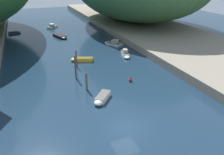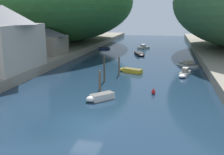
# 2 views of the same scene
# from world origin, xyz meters

# --- Properties ---
(water_surface) EXTENTS (130.00, 130.00, 0.00)m
(water_surface) POSITION_xyz_m (0.00, 30.00, 0.00)
(water_surface) COLOR #192D42
(water_surface) RESTS_ON ground
(right_bank) EXTENTS (22.00, 120.00, 1.38)m
(right_bank) POSITION_xyz_m (23.74, 30.00, 0.69)
(right_bank) COLOR gray
(right_bank) RESTS_ON ground
(boat_moored_right) EXTENTS (3.19, 5.58, 0.61)m
(boat_moored_right) POSITION_xyz_m (0.24, 38.11, 0.30)
(boat_moored_right) COLOR black
(boat_moored_right) RESTS_ON water_surface
(boat_navy_launch) EXTENTS (3.10, 3.27, 0.70)m
(boat_navy_launch) POSITION_xyz_m (-0.48, 5.99, 0.34)
(boat_navy_launch) COLOR silver
(boat_navy_launch) RESTS_ON water_surface
(boat_small_dinghy) EXTENTS (3.95, 4.55, 1.12)m
(boat_small_dinghy) POSITION_xyz_m (10.05, 27.78, 0.34)
(boat_small_dinghy) COLOR silver
(boat_small_dinghy) RESTS_ON water_surface
(boat_near_quay) EXTENTS (3.80, 4.38, 1.21)m
(boat_near_quay) POSITION_xyz_m (0.09, 50.29, 0.37)
(boat_near_quay) COLOR silver
(boat_near_quay) RESTS_ON water_surface
(boat_far_right_bank) EXTENTS (2.17, 4.24, 1.22)m
(boat_far_right_bank) POSITION_xyz_m (9.33, 19.72, 0.39)
(boat_far_right_bank) COLOR white
(boat_far_right_bank) RESTS_ON water_surface
(boat_red_skiff) EXTENTS (3.26, 1.65, 0.48)m
(boat_red_skiff) POSITION_xyz_m (-10.36, 46.84, 0.24)
(boat_red_skiff) COLOR navy
(boat_red_skiff) RESTS_ON water_surface
(boat_open_rowboat) EXTENTS (4.17, 2.67, 0.65)m
(boat_open_rowboat) POSITION_xyz_m (0.72, 20.34, 0.32)
(boat_open_rowboat) COLOR gold
(boat_open_rowboat) RESTS_ON water_surface
(mooring_post_second) EXTENTS (0.32, 0.32, 2.59)m
(mooring_post_second) POSITION_xyz_m (-1.37, 9.49, 1.30)
(mooring_post_second) COLOR brown
(mooring_post_second) RESTS_ON water_surface
(mooring_post_middle) EXTENTS (0.24, 0.24, 3.67)m
(mooring_post_middle) POSITION_xyz_m (-1.86, 13.58, 1.84)
(mooring_post_middle) COLOR #4C3D2D
(mooring_post_middle) RESTS_ON water_surface
(mooring_post_fourth) EXTENTS (0.23, 0.23, 2.92)m
(mooring_post_fourth) POSITION_xyz_m (-0.65, 18.02, 1.47)
(mooring_post_fourth) COLOR brown
(mooring_post_fourth) RESTS_ON water_surface
(channel_buoy_near) EXTENTS (0.50, 0.50, 0.75)m
(channel_buoy_near) POSITION_xyz_m (5.28, 9.52, 0.29)
(channel_buoy_near) COLOR red
(channel_buoy_near) RESTS_ON water_surface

